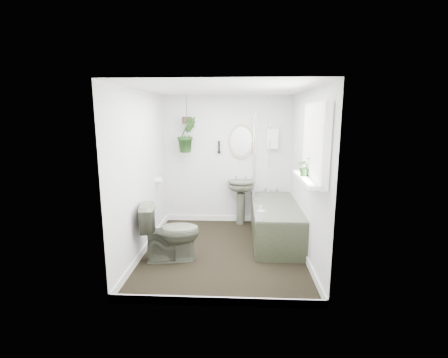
{
  "coord_description": "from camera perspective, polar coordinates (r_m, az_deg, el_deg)",
  "views": [
    {
      "loc": [
        0.23,
        -4.46,
        1.97
      ],
      "look_at": [
        0.0,
        0.15,
        1.05
      ],
      "focal_mm": 26.0,
      "sensor_mm": 36.0,
      "label": 1
    }
  ],
  "objects": [
    {
      "name": "floor",
      "position": [
        4.88,
        -0.09,
        -12.65
      ],
      "size": [
        2.3,
        2.8,
        0.02
      ],
      "primitive_type": "cube",
      "color": "black",
      "rests_on": "ground"
    },
    {
      "name": "wall_back",
      "position": [
        5.93,
        0.6,
        3.32
      ],
      "size": [
        2.3,
        0.02,
        2.3
      ],
      "primitive_type": "cube",
      "color": "white",
      "rests_on": "ground"
    },
    {
      "name": "ceiling",
      "position": [
        4.48,
        -0.1,
        15.64
      ],
      "size": [
        2.3,
        2.8,
        0.02
      ],
      "primitive_type": "cube",
      "color": "white",
      "rests_on": "ground"
    },
    {
      "name": "bathtub",
      "position": [
        5.26,
        9.0,
        -7.48
      ],
      "size": [
        0.72,
        1.72,
        0.58
      ],
      "primitive_type": null,
      "color": "#484C3D",
      "rests_on": "floor"
    },
    {
      "name": "pedestal_sink",
      "position": [
        5.91,
        2.95,
        -4.1
      ],
      "size": [
        0.52,
        0.45,
        0.81
      ],
      "primitive_type": null,
      "rotation": [
        0.0,
        0.0,
        0.11
      ],
      "color": "#484C3D",
      "rests_on": "floor"
    },
    {
      "name": "sill_plant",
      "position": [
        3.97,
        14.16,
        2.17
      ],
      "size": [
        0.23,
        0.21,
        0.23
      ],
      "primitive_type": "imported",
      "rotation": [
        0.0,
        0.0,
        0.15
      ],
      "color": "black",
      "rests_on": "window_sill"
    },
    {
      "name": "window_blinds",
      "position": [
        3.86,
        15.14,
        6.15
      ],
      "size": [
        0.01,
        0.86,
        0.76
      ],
      "primitive_type": "cube",
      "color": "white",
      "rests_on": "wall_right"
    },
    {
      "name": "wall_right",
      "position": [
        4.63,
        14.41,
        0.72
      ],
      "size": [
        0.02,
        2.8,
        2.3
      ],
      "primitive_type": "cube",
      "color": "white",
      "rests_on": "ground"
    },
    {
      "name": "skirting",
      "position": [
        4.86,
        -0.09,
        -12.0
      ],
      "size": [
        2.3,
        2.8,
        0.1
      ],
      "primitive_type": "cube",
      "color": "white",
      "rests_on": "floor"
    },
    {
      "name": "wall_sconce",
      "position": [
        5.86,
        -0.88,
        5.68
      ],
      "size": [
        0.04,
        0.04,
        0.22
      ],
      "primitive_type": "cylinder",
      "color": "black",
      "rests_on": "wall_back"
    },
    {
      "name": "shower_box",
      "position": [
        5.84,
        8.51,
        7.02
      ],
      "size": [
        0.2,
        0.1,
        0.35
      ],
      "primitive_type": "cube",
      "color": "white",
      "rests_on": "wall_back"
    },
    {
      "name": "window_recess",
      "position": [
        3.87,
        15.8,
        6.13
      ],
      "size": [
        0.08,
        1.0,
        0.9
      ],
      "primitive_type": "cube",
      "color": "white",
      "rests_on": "wall_right"
    },
    {
      "name": "hanging_plant",
      "position": [
        5.74,
        -6.53,
        7.75
      ],
      "size": [
        0.43,
        0.41,
        0.62
      ],
      "primitive_type": "imported",
      "rotation": [
        0.0,
        0.0,
        0.53
      ],
      "color": "black",
      "rests_on": "ceiling"
    },
    {
      "name": "wall_left",
      "position": [
        4.74,
        -14.25,
        0.97
      ],
      "size": [
        0.02,
        2.8,
        2.3
      ],
      "primitive_type": "cube",
      "color": "white",
      "rests_on": "ground"
    },
    {
      "name": "toilet",
      "position": [
        4.53,
        -9.4,
        -9.16
      ],
      "size": [
        0.85,
        0.58,
        0.8
      ],
      "primitive_type": "imported",
      "rotation": [
        0.0,
        0.0,
        1.76
      ],
      "color": "#484C3D",
      "rests_on": "floor"
    },
    {
      "name": "soap_bottle",
      "position": [
        4.37,
        6.44,
        -5.97
      ],
      "size": [
        0.12,
        0.12,
        0.2
      ],
      "primitive_type": "imported",
      "rotation": [
        0.0,
        0.0,
        -0.41
      ],
      "color": "black",
      "rests_on": "bathtub"
    },
    {
      "name": "wall_front",
      "position": [
        3.16,
        -1.4,
        -3.72
      ],
      "size": [
        2.3,
        0.02,
        2.3
      ],
      "primitive_type": "cube",
      "color": "white",
      "rests_on": "ground"
    },
    {
      "name": "toilet_roll_holder",
      "position": [
        5.43,
        -11.38,
        -0.31
      ],
      "size": [
        0.11,
        0.11,
        0.11
      ],
      "primitive_type": "cylinder",
      "rotation": [
        0.0,
        1.57,
        0.0
      ],
      "color": "white",
      "rests_on": "wall_left"
    },
    {
      "name": "window_sill",
      "position": [
        3.91,
        14.47,
        0.02
      ],
      "size": [
        0.18,
        1.0,
        0.04
      ],
      "primitive_type": "cube",
      "color": "white",
      "rests_on": "wall_right"
    },
    {
      "name": "bath_screen",
      "position": [
        5.49,
        5.35,
        4.01
      ],
      "size": [
        0.04,
        0.72,
        1.4
      ],
      "primitive_type": null,
      "color": "silver",
      "rests_on": "bathtub"
    },
    {
      "name": "hanging_pot",
      "position": [
        5.73,
        -6.59,
        10.24
      ],
      "size": [
        0.16,
        0.16,
        0.12
      ],
      "primitive_type": "cylinder",
      "color": "#34281E",
      "rests_on": "ceiling"
    },
    {
      "name": "oval_mirror",
      "position": [
        5.85,
        3.06,
        6.64
      ],
      "size": [
        0.46,
        0.03,
        0.62
      ],
      "primitive_type": "ellipsoid",
      "color": "tan",
      "rests_on": "wall_back"
    }
  ]
}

